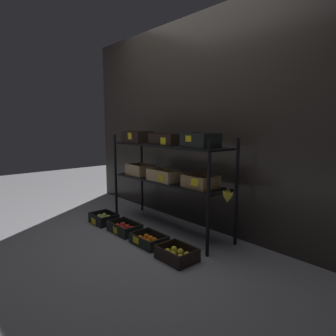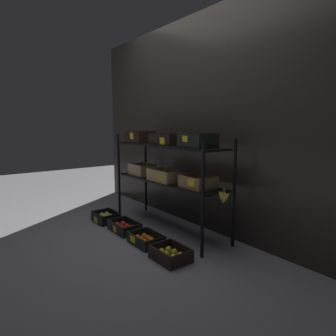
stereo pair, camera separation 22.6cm
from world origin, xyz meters
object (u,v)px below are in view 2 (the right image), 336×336
at_px(crate_ground_pear, 106,218).
at_px(display_rack, 167,163).
at_px(crate_ground_apple_red, 124,227).
at_px(crate_ground_tangerine, 146,240).
at_px(crate_ground_lemon, 171,255).

bearing_deg(crate_ground_pear, display_rack, 34.33).
bearing_deg(display_rack, crate_ground_pear, -145.67).
height_order(display_rack, crate_ground_pear, display_rack).
distance_m(crate_ground_apple_red, crate_ground_tangerine, 0.43).
height_order(crate_ground_apple_red, crate_ground_tangerine, crate_ground_apple_red).
bearing_deg(crate_ground_tangerine, display_rack, 117.04).
bearing_deg(crate_ground_tangerine, crate_ground_lemon, -2.76).
relative_size(display_rack, crate_ground_tangerine, 4.77).
xyz_separation_m(crate_ground_apple_red, crate_ground_lemon, (0.85, -0.02, 0.00)).
height_order(crate_ground_pear, crate_ground_tangerine, crate_ground_pear).
height_order(display_rack, crate_ground_tangerine, display_rack).
relative_size(crate_ground_apple_red, crate_ground_lemon, 1.14).
distance_m(display_rack, crate_ground_tangerine, 0.84).
bearing_deg(crate_ground_tangerine, crate_ground_apple_red, -179.67).
relative_size(crate_ground_apple_red, crate_ground_tangerine, 1.07).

